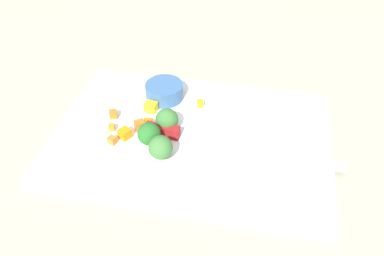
{
  "coord_description": "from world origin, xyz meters",
  "views": [
    {
      "loc": [
        -0.1,
        0.51,
        0.47
      ],
      "look_at": [
        0.0,
        0.0,
        0.02
      ],
      "focal_mm": 36.34,
      "sensor_mm": 36.0,
      "label": 1
    }
  ],
  "objects": [
    {
      "name": "pepper_dice_3",
      "position": [
        0.05,
        -0.01,
        0.02
      ],
      "size": [
        0.02,
        0.02,
        0.02
      ],
      "primitive_type": "cube",
      "rotation": [
        0.0,
        0.0,
        0.5
      ],
      "color": "yellow",
      "rests_on": "cutting_board"
    },
    {
      "name": "prep_bowl",
      "position": [
        0.07,
        -0.09,
        0.03
      ],
      "size": [
        0.07,
        0.07,
        0.03
      ],
      "primitive_type": "cylinder",
      "color": "#375E8F",
      "rests_on": "cutting_board"
    },
    {
      "name": "broccoli_floret_2",
      "position": [
        0.05,
        -0.0,
        0.03
      ],
      "size": [
        0.04,
        0.04,
        0.04
      ],
      "color": "#8EC358",
      "rests_on": "cutting_board"
    },
    {
      "name": "carrot_dice_2",
      "position": [
        0.11,
        0.04,
        0.02
      ],
      "size": [
        0.03,
        0.03,
        0.02
      ],
      "primitive_type": "cube",
      "rotation": [
        0.0,
        0.0,
        2.6
      ],
      "color": "orange",
      "rests_on": "cutting_board"
    },
    {
      "name": "carrot_dice_5",
      "position": [
        0.14,
        0.02,
        0.02
      ],
      "size": [
        0.01,
        0.01,
        0.01
      ],
      "primitive_type": "cube",
      "rotation": [
        0.0,
        0.0,
        0.25
      ],
      "color": "orange",
      "rests_on": "cutting_board"
    },
    {
      "name": "ground_plane",
      "position": [
        0.0,
        0.0,
        0.0
      ],
      "size": [
        4.0,
        4.0,
        0.0
      ],
      "primitive_type": "plane",
      "color": "#9D9B82"
    },
    {
      "name": "carrot_dice_4",
      "position": [
        0.15,
        -0.01,
        0.02
      ],
      "size": [
        0.02,
        0.02,
        0.01
      ],
      "primitive_type": "cube",
      "rotation": [
        0.0,
        0.0,
        0.36
      ],
      "color": "orange",
      "rests_on": "cutting_board"
    },
    {
      "name": "pepper_dice_2",
      "position": [
        0.06,
        0.01,
        0.02
      ],
      "size": [
        0.02,
        0.02,
        0.02
      ],
      "primitive_type": "cube",
      "rotation": [
        0.0,
        0.0,
        1.9
      ],
      "color": "yellow",
      "rests_on": "cutting_board"
    },
    {
      "name": "broccoli_floret_0",
      "position": [
        0.06,
        0.05,
        0.04
      ],
      "size": [
        0.04,
        0.04,
        0.05
      ],
      "color": "#85B16A",
      "rests_on": "cutting_board"
    },
    {
      "name": "chef_knife",
      "position": [
        -0.03,
        0.02,
        0.02
      ],
      "size": [
        0.34,
        0.04,
        0.02
      ],
      "rotation": [
        0.0,
        0.0,
        3.09
      ],
      "color": "silver",
      "rests_on": "cutting_board"
    },
    {
      "name": "carrot_dice_0",
      "position": [
        0.08,
        -0.0,
        0.02
      ],
      "size": [
        0.02,
        0.02,
        0.01
      ],
      "primitive_type": "cube",
      "rotation": [
        0.0,
        0.0,
        0.09
      ],
      "color": "orange",
      "rests_on": "cutting_board"
    },
    {
      "name": "pepper_dice_1",
      "position": [
        0.09,
        -0.04,
        0.02
      ],
      "size": [
        0.03,
        0.02,
        0.02
      ],
      "primitive_type": "cube",
      "rotation": [
        0.0,
        0.0,
        1.42
      ],
      "color": "yellow",
      "rests_on": "cutting_board"
    },
    {
      "name": "pepper_dice_0",
      "position": [
        0.0,
        -0.08,
        0.02
      ],
      "size": [
        0.02,
        0.02,
        0.01
      ],
      "primitive_type": "cube",
      "rotation": [
        0.0,
        0.0,
        0.29
      ],
      "color": "yellow",
      "rests_on": "cutting_board"
    },
    {
      "name": "broccoli_floret_1",
      "position": [
        0.04,
        0.07,
        0.04
      ],
      "size": [
        0.04,
        0.04,
        0.05
      ],
      "color": "#8FAF5E",
      "rests_on": "cutting_board"
    },
    {
      "name": "carrot_dice_1",
      "position": [
        0.13,
        0.05,
        0.02
      ],
      "size": [
        0.02,
        0.02,
        0.01
      ],
      "primitive_type": "cube",
      "rotation": [
        0.0,
        0.0,
        1.26
      ],
      "color": "orange",
      "rests_on": "cutting_board"
    },
    {
      "name": "cutting_board",
      "position": [
        0.0,
        0.0,
        0.01
      ],
      "size": [
        0.48,
        0.32,
        0.01
      ],
      "primitive_type": "cube",
      "color": "white",
      "rests_on": "ground_plane"
    },
    {
      "name": "carrot_dice_3",
      "position": [
        0.09,
        0.01,
        0.02
      ],
      "size": [
        0.02,
        0.02,
        0.02
      ],
      "primitive_type": "cube",
      "rotation": [
        0.0,
        0.0,
        0.62
      ],
      "color": "orange",
      "rests_on": "cutting_board"
    }
  ]
}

